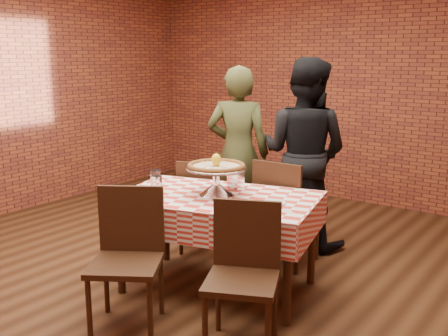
{
  "coord_description": "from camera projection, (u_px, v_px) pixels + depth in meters",
  "views": [
    {
      "loc": [
        2.77,
        -3.17,
        1.83
      ],
      "look_at": [
        0.39,
        0.07,
        0.95
      ],
      "focal_mm": 42.35,
      "sensor_mm": 36.0,
      "label": 1
    }
  ],
  "objects": [
    {
      "name": "ground",
      "position": [
        182.0,
        273.0,
        4.49
      ],
      "size": [
        6.0,
        6.0,
        0.0
      ],
      "primitive_type": "plane",
      "color": "black",
      "rests_on": "ground"
    },
    {
      "name": "back_wall",
      "position": [
        338.0,
        84.0,
        6.54
      ],
      "size": [
        5.5,
        0.0,
        5.5
      ],
      "primitive_type": "plane",
      "rotation": [
        1.57,
        0.0,
        0.0
      ],
      "color": "maroon",
      "rests_on": "ground"
    },
    {
      "name": "table",
      "position": [
        218.0,
        243.0,
        4.13
      ],
      "size": [
        1.65,
        1.22,
        0.75
      ],
      "primitive_type": "cube",
      "rotation": [
        0.0,
        0.0,
        0.24
      ],
      "color": "#362213",
      "rests_on": "ground"
    },
    {
      "name": "tablecloth",
      "position": [
        218.0,
        212.0,
        4.07
      ],
      "size": [
        1.7,
        1.26,
        0.25
      ],
      "primitive_type": null,
      "rotation": [
        0.0,
        0.0,
        0.24
      ],
      "color": "red",
      "rests_on": "table"
    },
    {
      "name": "pizza_stand",
      "position": [
        216.0,
        181.0,
        4.05
      ],
      "size": [
        0.53,
        0.53,
        0.21
      ],
      "primitive_type": null,
      "rotation": [
        0.0,
        0.0,
        0.11
      ],
      "color": "silver",
      "rests_on": "tablecloth"
    },
    {
      "name": "pizza",
      "position": [
        216.0,
        167.0,
        4.03
      ],
      "size": [
        0.49,
        0.49,
        0.03
      ],
      "primitive_type": "cylinder",
      "rotation": [
        0.0,
        0.0,
        0.11
      ],
      "color": "beige",
      "rests_on": "pizza_stand"
    },
    {
      "name": "lemon",
      "position": [
        216.0,
        160.0,
        4.02
      ],
      "size": [
        0.08,
        0.08,
        0.1
      ],
      "primitive_type": "ellipsoid",
      "rotation": [
        0.0,
        0.0,
        0.11
      ],
      "color": "yellow",
      "rests_on": "pizza"
    },
    {
      "name": "water_glass_left",
      "position": [
        157.0,
        184.0,
        4.12
      ],
      "size": [
        0.1,
        0.1,
        0.13
      ],
      "primitive_type": "cylinder",
      "rotation": [
        0.0,
        0.0,
        0.24
      ],
      "color": "white",
      "rests_on": "tablecloth"
    },
    {
      "name": "water_glass_right",
      "position": [
        156.0,
        178.0,
        4.32
      ],
      "size": [
        0.1,
        0.1,
        0.13
      ],
      "primitive_type": "cylinder",
      "rotation": [
        0.0,
        0.0,
        0.24
      ],
      "color": "white",
      "rests_on": "tablecloth"
    },
    {
      "name": "side_plate",
      "position": [
        274.0,
        203.0,
        3.83
      ],
      "size": [
        0.21,
        0.21,
        0.01
      ],
      "primitive_type": "cylinder",
      "rotation": [
        0.0,
        0.0,
        0.24
      ],
      "color": "white",
      "rests_on": "tablecloth"
    },
    {
      "name": "sweetener_packet_a",
      "position": [
        289.0,
        212.0,
        3.62
      ],
      "size": [
        0.06,
        0.06,
        0.0
      ],
      "primitive_type": "cube",
      "rotation": [
        0.0,
        0.0,
        0.62
      ],
      "color": "white",
      "rests_on": "tablecloth"
    },
    {
      "name": "sweetener_packet_b",
      "position": [
        288.0,
        210.0,
        3.67
      ],
      "size": [
        0.06,
        0.04,
        0.0
      ],
      "primitive_type": "cube",
      "rotation": [
        0.0,
        0.0,
        0.21
      ],
      "color": "white",
      "rests_on": "tablecloth"
    },
    {
      "name": "condiment_caddy",
      "position": [
        236.0,
        179.0,
        4.26
      ],
      "size": [
        0.12,
        0.1,
        0.15
      ],
      "primitive_type": "cube",
      "rotation": [
        0.0,
        0.0,
        -0.14
      ],
      "color": "silver",
      "rests_on": "tablecloth"
    },
    {
      "name": "chair_near_left",
      "position": [
        125.0,
        262.0,
        3.51
      ],
      "size": [
        0.63,
        0.63,
        0.94
      ],
      "primitive_type": null,
      "rotation": [
        0.0,
        0.0,
        0.57
      ],
      "color": "#362213",
      "rests_on": "ground"
    },
    {
      "name": "chair_near_right",
      "position": [
        242.0,
        280.0,
        3.25
      ],
      "size": [
        0.58,
        0.58,
        0.92
      ],
      "primitive_type": null,
      "rotation": [
        0.0,
        0.0,
        0.43
      ],
      "color": "#362213",
      "rests_on": "ground"
    },
    {
      "name": "chair_far_left",
      "position": [
        203.0,
        204.0,
        4.94
      ],
      "size": [
        0.54,
        0.54,
        0.88
      ],
      "primitive_type": null,
      "rotation": [
        0.0,
        0.0,
        3.59
      ],
      "color": "#362213",
      "rests_on": "ground"
    },
    {
      "name": "chair_far_right",
      "position": [
        287.0,
        211.0,
        4.63
      ],
      "size": [
        0.47,
        0.47,
        0.94
      ],
      "primitive_type": null,
      "rotation": [
        0.0,
        0.0,
        3.16
      ],
      "color": "#362213",
      "rests_on": "ground"
    },
    {
      "name": "diner_olive",
      "position": [
        238.0,
        153.0,
        5.25
      ],
      "size": [
        0.74,
        0.63,
        1.71
      ],
      "primitive_type": "imported",
      "rotation": [
        0.0,
        0.0,
        3.57
      ],
      "color": "#3F4322",
      "rests_on": "ground"
    },
    {
      "name": "diner_black",
      "position": [
        304.0,
        153.0,
        5.0
      ],
      "size": [
        0.91,
        0.73,
        1.79
      ],
      "primitive_type": "imported",
      "rotation": [
        0.0,
        0.0,
        3.2
      ],
      "color": "black",
      "rests_on": "ground"
    }
  ]
}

